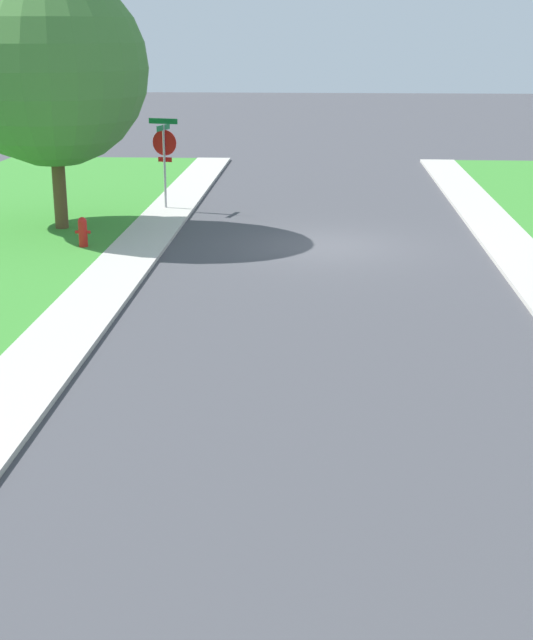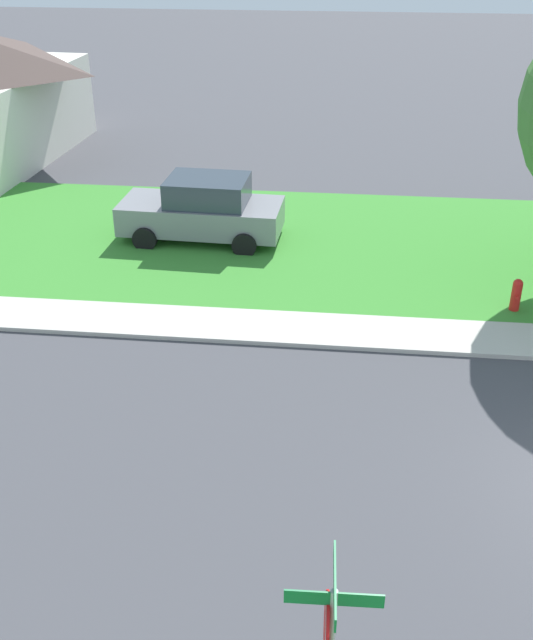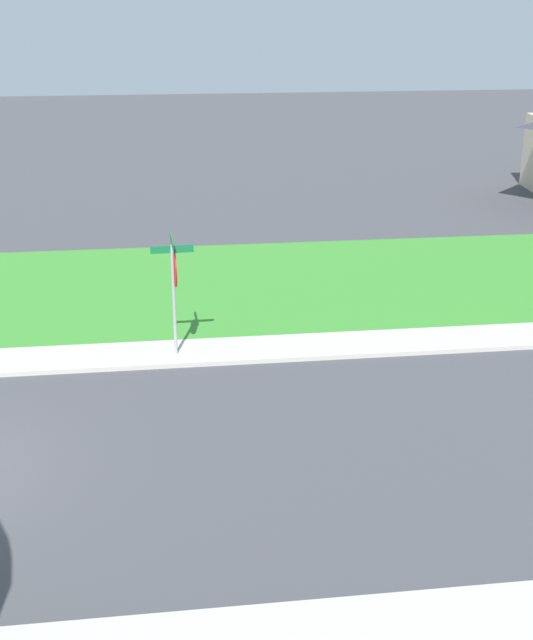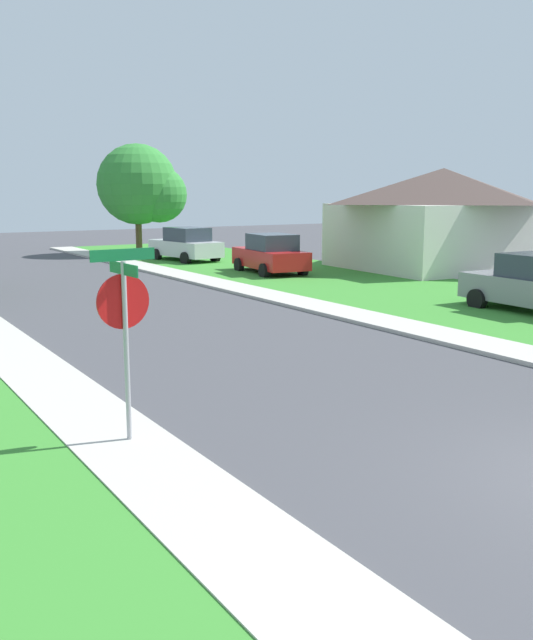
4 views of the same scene
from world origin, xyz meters
name	(u,v)px [view 4 (image 4 of 4)]	position (x,y,z in m)	size (l,w,h in m)	color
sidewalk_east	(331,310)	(4.70, 12.00, 0.05)	(1.40, 56.00, 0.10)	#B7B2A8
lawn_east	(442,297)	(9.40, 12.00, 0.04)	(8.00, 56.00, 0.08)	#38842D
sidewalk_west	(4,346)	(-4.70, 12.00, 0.05)	(1.40, 56.00, 0.10)	#B7B2A8
stop_sign_far_corner	(124,314)	(-4.58, 4.58, 1.89)	(0.92, 0.92, 2.77)	#9E9EA3
car_red_driveway_right	(271,254)	(8.29, 20.94, 0.87)	(2.44, 4.49, 1.76)	red
car_silver_across_road	(186,245)	(7.63, 27.91, 0.87)	(2.47, 4.50, 1.76)	silver
tree_sidewalk_far	(143,187)	(7.63, 33.37, 3.81)	(4.88, 4.54, 6.23)	brown
house_right_setback	(442,217)	(16.19, 18.63, 2.38)	(9.48, 8.36, 4.60)	silver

